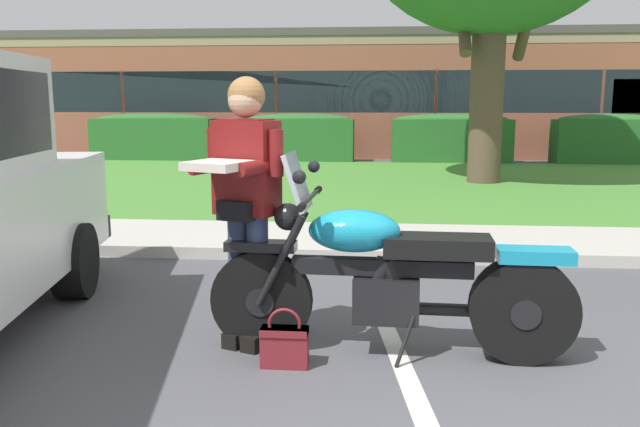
% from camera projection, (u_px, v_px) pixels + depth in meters
% --- Properties ---
extents(curb_strip, '(60.00, 0.20, 0.12)m').
position_uv_depth(curb_strip, '(422.00, 256.00, 6.47)').
color(curb_strip, '#B7B2A8').
rests_on(curb_strip, ground).
extents(concrete_walk, '(60.00, 1.50, 0.08)m').
position_uv_depth(concrete_walk, '(418.00, 240.00, 7.31)').
color(concrete_walk, '#B7B2A8').
rests_on(concrete_walk, ground).
extents(grass_lawn, '(60.00, 8.47, 0.06)m').
position_uv_depth(grass_lawn, '(403.00, 184.00, 12.20)').
color(grass_lawn, '#478433').
rests_on(grass_lawn, ground).
extents(stall_stripe_1, '(0.70, 4.38, 0.01)m').
position_uv_depth(stall_stripe_1, '(425.00, 421.00, 3.26)').
color(stall_stripe_1, silver).
rests_on(stall_stripe_1, ground).
extents(motorcycle, '(2.24, 0.82, 1.26)m').
position_uv_depth(motorcycle, '(403.00, 279.00, 4.03)').
color(motorcycle, black).
rests_on(motorcycle, ground).
extents(rider_person, '(0.56, 0.66, 1.70)m').
position_uv_depth(rider_person, '(245.00, 191.00, 4.09)').
color(rider_person, black).
rests_on(rider_person, ground).
extents(handbag, '(0.28, 0.13, 0.36)m').
position_uv_depth(handbag, '(285.00, 343.00, 3.91)').
color(handbag, maroon).
rests_on(handbag, ground).
extents(hedge_left, '(3.11, 0.90, 1.24)m').
position_uv_depth(hedge_left, '(154.00, 136.00, 17.10)').
color(hedge_left, '#286028').
rests_on(hedge_left, ground).
extents(hedge_center_left, '(2.75, 0.90, 1.24)m').
position_uv_depth(hedge_center_left, '(299.00, 137.00, 16.76)').
color(hedge_center_left, '#286028').
rests_on(hedge_center_left, ground).
extents(hedge_center_right, '(2.92, 0.90, 1.24)m').
position_uv_depth(hedge_center_right, '(451.00, 137.00, 16.42)').
color(hedge_center_right, '#286028').
rests_on(hedge_center_right, ground).
extents(hedge_right, '(2.62, 0.90, 1.24)m').
position_uv_depth(hedge_right, '(609.00, 138.00, 16.08)').
color(hedge_right, '#286028').
rests_on(hedge_right, ground).
extents(brick_building, '(25.22, 8.30, 3.45)m').
position_uv_depth(brick_building, '(426.00, 95.00, 21.40)').
color(brick_building, '#93513D').
rests_on(brick_building, ground).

